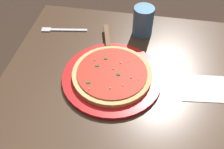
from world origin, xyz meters
TOP-DOWN VIEW (x-y plane):
  - restaurant_table at (0.00, 0.00)m, footprint 0.86×0.72m
  - serving_plate at (0.05, 0.03)m, footprint 0.34×0.34m
  - pizza at (0.05, 0.03)m, footprint 0.27×0.27m
  - pizza_server at (0.09, -0.13)m, footprint 0.10×0.22m
  - cup_tall_drink at (-0.02, -0.23)m, footprint 0.08×0.08m
  - napkin_folded_right at (-0.25, 0.02)m, footprint 0.17×0.13m
  - fork at (0.30, -0.19)m, footprint 0.19×0.05m

SIDE VIEW (x-z plane):
  - restaurant_table at x=0.00m, z-range 0.21..0.96m
  - napkin_folded_right at x=-0.25m, z-range 0.75..0.75m
  - fork at x=0.30m, z-range 0.75..0.75m
  - serving_plate at x=0.05m, z-range 0.75..0.76m
  - pizza_server at x=0.09m, z-range 0.76..0.78m
  - pizza at x=0.05m, z-range 0.76..0.79m
  - cup_tall_drink at x=-0.02m, z-range 0.75..0.87m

